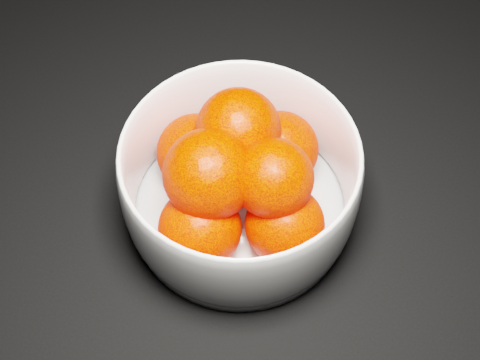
% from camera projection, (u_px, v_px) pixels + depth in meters
% --- Properties ---
extents(bowl, '(0.20, 0.20, 0.10)m').
position_uv_depth(bowl, '(240.00, 183.00, 0.55)').
color(bowl, white).
rests_on(bowl, ground).
extents(orange_pile, '(0.16, 0.16, 0.11)m').
position_uv_depth(orange_pile, '(237.00, 175.00, 0.53)').
color(orange_pile, '#FF1F00').
rests_on(orange_pile, bowl).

